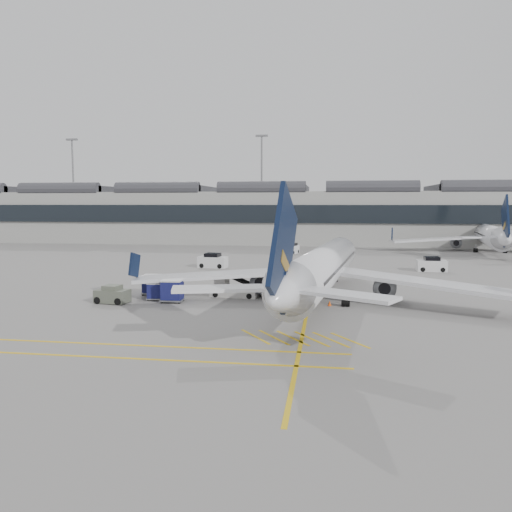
# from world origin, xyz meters

# --- Properties ---
(ground) EXTENTS (220.00, 220.00, 0.00)m
(ground) POSITION_xyz_m (0.00, 0.00, 0.00)
(ground) COLOR gray
(ground) RESTS_ON ground
(terminal) EXTENTS (200.00, 20.45, 12.40)m
(terminal) POSITION_xyz_m (0.00, 71.93, 6.14)
(terminal) COLOR #9E9E99
(terminal) RESTS_ON ground
(light_masts) EXTENTS (113.00, 0.60, 25.45)m
(light_masts) POSITION_xyz_m (-1.67, 86.00, 14.49)
(light_masts) COLOR slate
(light_masts) RESTS_ON ground
(apron_markings) EXTENTS (0.25, 60.00, 0.01)m
(apron_markings) POSITION_xyz_m (10.00, 10.00, 0.01)
(apron_markings) COLOR gold
(apron_markings) RESTS_ON ground
(airliner_main) EXTENTS (33.60, 36.93, 9.85)m
(airliner_main) POSITION_xyz_m (11.02, 5.51, 2.89)
(airliner_main) COLOR silver
(airliner_main) RESTS_ON ground
(airliner_far) EXTENTS (33.79, 37.19, 9.94)m
(airliner_far) POSITION_xyz_m (39.98, 55.36, 2.92)
(airliner_far) COLOR silver
(airliner_far) RESTS_ON ground
(belt_loader) EXTENTS (5.40, 2.23, 2.17)m
(belt_loader) POSITION_xyz_m (2.99, 6.59, 0.63)
(belt_loader) COLOR #B8B5AE
(belt_loader) RESTS_ON ground
(baggage_cart_a) EXTENTS (2.24, 2.07, 1.90)m
(baggage_cart_a) POSITION_xyz_m (6.19, 7.36, 1.02)
(baggage_cart_a) COLOR gray
(baggage_cart_a) RESTS_ON ground
(baggage_cart_b) EXTENTS (1.66, 1.44, 1.58)m
(baggage_cart_b) POSITION_xyz_m (-3.57, 3.93, 0.84)
(baggage_cart_b) COLOR gray
(baggage_cart_b) RESTS_ON ground
(baggage_cart_c) EXTENTS (1.84, 1.54, 1.88)m
(baggage_cart_c) POSITION_xyz_m (-4.77, 6.42, 1.01)
(baggage_cart_c) COLOR gray
(baggage_cart_c) RESTS_ON ground
(baggage_cart_d) EXTENTS (1.90, 1.58, 1.97)m
(baggage_cart_d) POSITION_xyz_m (-1.79, 3.20, 1.05)
(baggage_cart_d) COLOR gray
(baggage_cart_d) RESTS_ON ground
(ramp_agent_a) EXTENTS (0.73, 0.63, 1.70)m
(ramp_agent_a) POSITION_xyz_m (6.81, 7.41, 0.85)
(ramp_agent_a) COLOR #FF4F0D
(ramp_agent_a) RESTS_ON ground
(ramp_agent_b) EXTENTS (0.95, 0.79, 1.77)m
(ramp_agent_b) POSITION_xyz_m (1.50, 7.87, 0.88)
(ramp_agent_b) COLOR orange
(ramp_agent_b) RESTS_ON ground
(pushback_tug) EXTENTS (2.97, 2.05, 1.55)m
(pushback_tug) POSITION_xyz_m (-6.82, 2.13, 0.69)
(pushback_tug) COLOR #585D4F
(pushback_tug) RESTS_ON ground
(safety_cone_nose) EXTENTS (0.33, 0.33, 0.45)m
(safety_cone_nose) POSITION_xyz_m (8.96, 24.09, 0.23)
(safety_cone_nose) COLOR #F24C0A
(safety_cone_nose) RESTS_ON ground
(safety_cone_engine) EXTENTS (0.32, 0.32, 0.45)m
(safety_cone_engine) POSITION_xyz_m (11.77, 3.53, 0.22)
(safety_cone_engine) COLOR #F24C0A
(safety_cone_engine) RESTS_ON ground
(service_van_left) EXTENTS (3.97, 2.31, 1.94)m
(service_van_left) POSITION_xyz_m (-3.73, 26.86, 0.87)
(service_van_left) COLOR silver
(service_van_left) RESTS_ON ground
(service_van_mid) EXTENTS (2.67, 3.93, 1.84)m
(service_van_mid) POSITION_xyz_m (5.33, 47.15, 0.82)
(service_van_mid) COLOR silver
(service_van_mid) RESTS_ON ground
(service_van_right) EXTENTS (3.62, 1.84, 1.86)m
(service_van_right) POSITION_xyz_m (24.64, 27.26, 0.83)
(service_van_right) COLOR silver
(service_van_right) RESTS_ON ground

